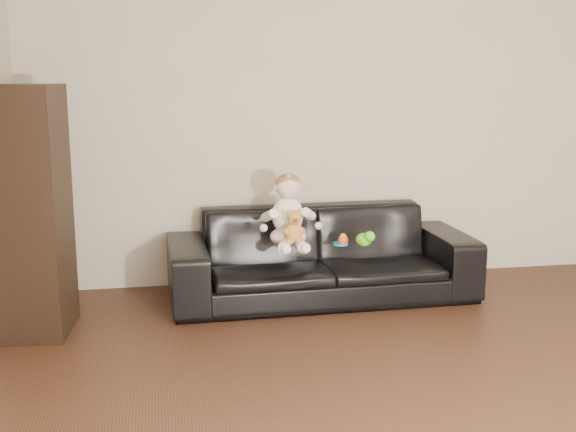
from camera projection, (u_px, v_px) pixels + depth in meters
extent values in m
plane|color=#B5AB98|center=(348.00, 117.00, 5.69)|extent=(5.00, 0.00, 5.00)
imported|color=black|center=(321.00, 255.00, 5.34)|extent=(2.24, 0.91, 0.65)
cube|color=black|center=(33.00, 212.00, 4.54)|extent=(0.45, 0.58, 1.58)
cube|color=silver|center=(32.00, 155.00, 4.47)|extent=(0.20, 0.27, 0.28)
ellipsoid|color=silver|center=(288.00, 237.00, 5.15)|extent=(0.29, 0.26, 0.14)
ellipsoid|color=white|center=(288.00, 215.00, 5.14)|extent=(0.25, 0.21, 0.27)
sphere|color=beige|center=(288.00, 186.00, 5.08)|extent=(0.20, 0.20, 0.18)
ellipsoid|color=#8C603F|center=(288.00, 182.00, 5.09)|extent=(0.20, 0.20, 0.13)
cylinder|color=silver|center=(285.00, 245.00, 4.99)|extent=(0.11, 0.23, 0.09)
cylinder|color=silver|center=(300.00, 245.00, 5.00)|extent=(0.11, 0.23, 0.09)
sphere|color=white|center=(286.00, 249.00, 4.87)|extent=(0.08, 0.08, 0.07)
sphere|color=white|center=(305.00, 248.00, 4.90)|extent=(0.08, 0.08, 0.07)
cylinder|color=white|center=(269.00, 215.00, 5.05)|extent=(0.09, 0.19, 0.12)
cylinder|color=white|center=(309.00, 214.00, 5.10)|extent=(0.09, 0.19, 0.12)
ellipsoid|color=#B98035|center=(294.00, 232.00, 4.98)|extent=(0.14, 0.13, 0.14)
sphere|color=#B98035|center=(294.00, 218.00, 4.94)|extent=(0.11, 0.11, 0.10)
sphere|color=#B98035|center=(289.00, 213.00, 4.94)|extent=(0.04, 0.04, 0.04)
sphere|color=#B98035|center=(299.00, 212.00, 4.95)|extent=(0.04, 0.04, 0.04)
sphere|color=#593819|center=(295.00, 221.00, 4.91)|extent=(0.04, 0.04, 0.04)
ellipsoid|color=#51E01A|center=(364.00, 240.00, 5.15)|extent=(0.13, 0.15, 0.10)
sphere|color=#D64D19|center=(343.00, 240.00, 5.18)|extent=(0.08, 0.08, 0.08)
cylinder|color=#1A87D3|center=(340.00, 244.00, 5.21)|extent=(0.13, 0.13, 0.02)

